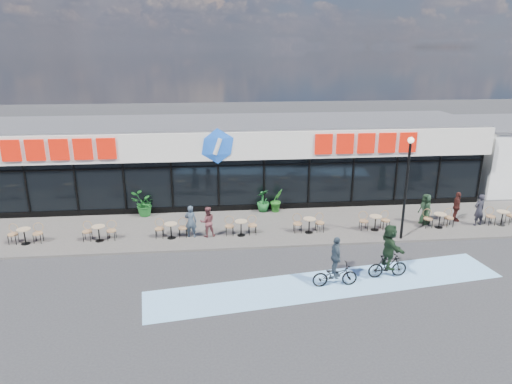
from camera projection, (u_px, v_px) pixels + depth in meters
ground at (223, 271)px, 18.65m from camera, size 120.00×120.00×0.00m
sidewalk at (220, 228)px, 22.90m from camera, size 44.00×5.00×0.10m
bike_lane at (328, 284)px, 17.61m from camera, size 14.17×4.13×0.01m
building at (217, 159)px, 27.35m from camera, size 30.60×6.57×4.75m
lamp_post at (407, 179)px, 20.73m from camera, size 0.28×0.28×4.85m
bistro_set_1 at (25, 234)px, 20.94m from camera, size 1.54×0.62×0.90m
bistro_set_2 at (99, 231)px, 21.26m from camera, size 1.54×0.62×0.90m
bistro_set_3 at (171, 228)px, 21.57m from camera, size 1.54×0.62×0.90m
bistro_set_4 at (241, 226)px, 21.89m from camera, size 1.54×0.62×0.90m
bistro_set_5 at (309, 223)px, 22.21m from camera, size 1.54×0.62×0.90m
bistro_set_6 at (375, 221)px, 22.52m from camera, size 1.54×0.62×0.90m
bistro_set_7 at (439, 218)px, 22.84m from camera, size 1.54×0.62×0.90m
bistro_set_8 at (501, 216)px, 23.16m from camera, size 1.54×0.62×0.90m
potted_plant_left at (143, 204)px, 24.25m from camera, size 1.54×1.49×1.32m
potted_plant_mid at (263, 201)px, 24.99m from camera, size 0.96×0.96×1.23m
potted_plant_right at (277, 200)px, 24.94m from camera, size 0.90×0.85×1.29m
patron_left at (191, 221)px, 21.53m from camera, size 0.64×0.49×1.58m
patron_right at (207, 222)px, 21.61m from camera, size 0.80×0.67×1.49m
pedestrian_a at (426, 209)px, 23.14m from camera, size 0.72×0.90×1.60m
pedestrian_b at (457, 207)px, 23.56m from camera, size 0.59×0.98×1.56m
pedestrian_c at (479, 210)px, 22.96m from camera, size 0.67×0.51×1.65m
cyclist_a at (335, 268)px, 17.28m from camera, size 1.76×0.93×2.02m
cyclist_b at (389, 252)px, 17.84m from camera, size 1.62×1.68×2.23m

